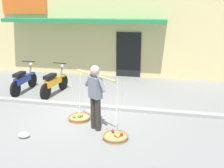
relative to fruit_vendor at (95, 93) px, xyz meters
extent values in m
plane|color=gray|center=(-0.50, 0.72, -0.98)|extent=(90.00, 90.00, 0.00)
cube|color=gray|center=(-0.50, 1.42, -0.93)|extent=(20.00, 0.24, 0.10)
cylinder|color=#2D2823|center=(-0.07, 0.05, -0.55)|extent=(0.15, 0.15, 0.86)
cylinder|color=#2D2823|center=(0.07, -0.05, -0.55)|extent=(0.15, 0.15, 0.86)
cube|color=slate|center=(0.00, 0.00, 0.15)|extent=(0.39, 0.36, 0.54)
sphere|color=tan|center=(0.00, 0.00, 0.56)|extent=(0.21, 0.21, 0.21)
sphere|color=#D1A8CC|center=(0.00, 0.00, 0.61)|extent=(0.22, 0.22, 0.22)
cylinder|color=slate|center=(-0.19, 0.14, 0.32)|extent=(0.33, 0.27, 0.43)
cylinder|color=slate|center=(0.19, -0.14, 0.32)|extent=(0.33, 0.27, 0.43)
cylinder|color=tan|center=(0.00, 0.00, 0.47)|extent=(1.24, 0.92, 0.04)
cylinder|color=#B2894C|center=(-0.61, 0.44, -0.93)|extent=(0.58, 0.58, 0.09)
torus|color=olive|center=(-0.61, 0.44, -0.88)|extent=(0.62, 0.62, 0.05)
sphere|color=#68A23E|center=(-0.54, 0.47, -0.84)|extent=(0.09, 0.09, 0.09)
sphere|color=#6CA73F|center=(-0.73, 0.36, -0.84)|extent=(0.09, 0.09, 0.09)
sphere|color=#669E3C|center=(-0.59, 0.42, -0.84)|extent=(0.10, 0.10, 0.10)
cylinder|color=silver|center=(-0.61, 0.58, -0.21)|extent=(0.01, 0.28, 1.36)
cylinder|color=silver|center=(-0.72, 0.38, -0.21)|extent=(0.24, 0.15, 1.36)
cylinder|color=silver|center=(-0.49, 0.38, -0.21)|extent=(0.24, 0.15, 1.36)
cylinder|color=#B2894C|center=(0.61, -0.44, -0.93)|extent=(0.58, 0.58, 0.09)
torus|color=olive|center=(0.61, -0.44, -0.88)|extent=(0.62, 0.62, 0.05)
sphere|color=#6BA63F|center=(0.61, -0.44, -0.84)|extent=(0.10, 0.10, 0.10)
sphere|color=yellow|center=(0.68, -0.50, -0.84)|extent=(0.08, 0.08, 0.08)
sphere|color=#6AA43E|center=(0.62, -0.47, -0.84)|extent=(0.09, 0.09, 0.09)
sphere|color=red|center=(0.75, -0.42, -0.84)|extent=(0.09, 0.09, 0.09)
sphere|color=red|center=(0.52, -0.28, -0.85)|extent=(0.08, 0.08, 0.08)
sphere|color=#75B645|center=(0.69, -0.47, -0.85)|extent=(0.08, 0.08, 0.08)
cylinder|color=silver|center=(0.61, -0.31, -0.21)|extent=(0.01, 0.28, 1.36)
cylinder|color=silver|center=(0.49, -0.51, -0.21)|extent=(0.24, 0.15, 1.36)
cylinder|color=silver|center=(0.72, -0.51, -0.21)|extent=(0.24, 0.15, 1.36)
cylinder|color=black|center=(-3.43, 3.07, -0.69)|extent=(0.09, 0.58, 0.58)
cylinder|color=black|center=(-3.42, 1.83, -0.69)|extent=(0.09, 0.58, 0.58)
cube|color=navy|center=(-3.43, 3.07, -0.43)|extent=(0.14, 0.28, 0.06)
cube|color=navy|center=(-3.42, 2.35, -0.47)|extent=(0.21, 0.90, 0.24)
cube|color=black|center=(-3.42, 2.17, -0.23)|extent=(0.23, 0.56, 0.12)
cylinder|color=slate|center=(-3.43, 2.97, -0.30)|extent=(0.06, 0.30, 0.76)
cylinder|color=black|center=(-3.43, 2.89, 0.09)|extent=(0.54, 0.04, 0.04)
sphere|color=silver|center=(-3.43, 3.05, -0.05)|extent=(0.11, 0.11, 0.11)
cylinder|color=black|center=(-2.12, 3.02, -0.69)|extent=(0.15, 0.59, 0.58)
cylinder|color=black|center=(-2.26, 1.78, -0.69)|extent=(0.15, 0.59, 0.58)
cube|color=orange|center=(-2.12, 3.02, -0.43)|extent=(0.17, 0.29, 0.06)
cube|color=orange|center=(-2.20, 2.30, -0.47)|extent=(0.30, 0.92, 0.24)
cube|color=black|center=(-2.22, 2.12, -0.23)|extent=(0.28, 0.58, 0.12)
cylinder|color=slate|center=(-2.13, 2.92, -0.30)|extent=(0.09, 0.30, 0.76)
cylinder|color=black|center=(-2.14, 2.84, 0.09)|extent=(0.54, 0.10, 0.04)
sphere|color=silver|center=(-2.12, 3.00, -0.05)|extent=(0.11, 0.11, 0.11)
cube|color=#DBC684|center=(-1.92, 7.99, 1.12)|extent=(13.00, 5.00, 4.20)
cube|color=#237F47|center=(-1.92, 4.99, 1.52)|extent=(7.15, 1.00, 0.16)
cube|color=#DB5B1E|center=(-4.85, 5.44, 2.22)|extent=(2.20, 0.08, 0.90)
cube|color=black|center=(0.03, 5.47, 0.02)|extent=(1.10, 0.06, 2.00)
ellipsoid|color=silver|center=(-1.60, -0.82, -0.91)|extent=(0.28, 0.22, 0.14)
camera|label=1|loc=(1.69, -5.97, 2.09)|focal=41.78mm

